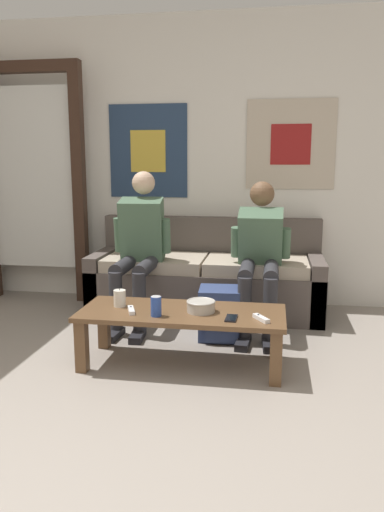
{
  "coord_description": "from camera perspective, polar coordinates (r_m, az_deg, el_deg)",
  "views": [
    {
      "loc": [
        0.67,
        -1.59,
        1.29
      ],
      "look_at": [
        0.11,
        1.79,
        0.63
      ],
      "focal_mm": 35.0,
      "sensor_mm": 36.0,
      "label": 1
    }
  ],
  "objects": [
    {
      "name": "ground_plane",
      "position": [
        2.15,
        -12.01,
        -26.19
      ],
      "size": [
        18.0,
        18.0,
        0.0
      ],
      "primitive_type": "plane",
      "color": "gray"
    },
    {
      "name": "ceramic_bowl",
      "position": [
        3.13,
        1.03,
        -5.68
      ],
      "size": [
        0.18,
        0.18,
        0.07
      ],
      "color": "#B7B2A8",
      "rests_on": "coffee_table"
    },
    {
      "name": "game_controller_near_right",
      "position": [
        3.16,
        -6.96,
        -6.17
      ],
      "size": [
        0.08,
        0.15,
        0.03
      ],
      "color": "white",
      "rests_on": "coffee_table"
    },
    {
      "name": "pillar_candle",
      "position": [
        3.28,
        -8.26,
        -4.8
      ],
      "size": [
        0.08,
        0.08,
        0.12
      ],
      "color": "silver",
      "rests_on": "coffee_table"
    },
    {
      "name": "person_seated_adult",
      "position": [
        3.98,
        -6.08,
        1.49
      ],
      "size": [
        0.47,
        0.81,
        1.21
      ],
      "color": "#2D2D33",
      "rests_on": "ground_plane"
    },
    {
      "name": "cell_phone",
      "position": [
        3.01,
        4.51,
        -7.09
      ],
      "size": [
        0.07,
        0.14,
        0.01
      ],
      "color": "black",
      "rests_on": "coffee_table"
    },
    {
      "name": "person_seated_teen",
      "position": [
        3.86,
        7.77,
        0.65
      ],
      "size": [
        0.47,
        0.9,
        1.13
      ],
      "color": "#2D2D33",
      "rests_on": "ground_plane"
    },
    {
      "name": "coffee_table",
      "position": [
        3.18,
        -1.16,
        -7.28
      ],
      "size": [
        1.29,
        0.52,
        0.36
      ],
      "color": "brown",
      "rests_on": "ground_plane"
    },
    {
      "name": "game_controller_near_left",
      "position": [
        3.0,
        7.91,
        -7.07
      ],
      "size": [
        0.11,
        0.14,
        0.03
      ],
      "color": "white",
      "rests_on": "coffee_table"
    },
    {
      "name": "door_frame",
      "position": [
        4.85,
        -17.81,
        9.25
      ],
      "size": [
        1.0,
        0.1,
        2.15
      ],
      "color": "#382319",
      "rests_on": "ground_plane"
    },
    {
      "name": "drink_can_blue",
      "position": [
        3.05,
        -4.13,
        -5.75
      ],
      "size": [
        0.07,
        0.07,
        0.12
      ],
      "color": "#28479E",
      "rests_on": "coffee_table"
    },
    {
      "name": "couch",
      "position": [
        4.33,
        1.68,
        -2.71
      ],
      "size": [
        1.96,
        0.73,
        0.79
      ],
      "color": "#564C47",
      "rests_on": "ground_plane"
    },
    {
      "name": "backpack",
      "position": [
        3.68,
        3.47,
        -6.71
      ],
      "size": [
        0.36,
        0.33,
        0.37
      ],
      "color": "navy",
      "rests_on": "ground_plane"
    },
    {
      "name": "wall_back",
      "position": [
        4.59,
        0.98,
        10.67
      ],
      "size": [
        10.0,
        0.07,
        2.55
      ],
      "color": "white",
      "rests_on": "ground_plane"
    }
  ]
}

